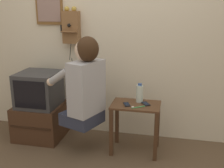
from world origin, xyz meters
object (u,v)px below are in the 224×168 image
wall_phone_antique (71,27)px  cell_phone_spare (146,104)px  television (39,89)px  cell_phone_held (127,104)px  water_bottle (140,93)px  framed_picture (49,2)px  toothbrush (137,107)px  person (85,84)px

wall_phone_antique → cell_phone_spare: bearing=-20.0°
television → cell_phone_held: (1.10, -0.13, -0.06)m
water_bottle → framed_picture: bearing=164.3°
framed_picture → wall_phone_antique: bearing=-8.6°
wall_phone_antique → toothbrush: bearing=-28.3°
cell_phone_spare → wall_phone_antique: bearing=129.0°
cell_phone_spare → toothbrush: size_ratio=1.02×
water_bottle → toothbrush: size_ratio=1.58×
television → cell_phone_spare: size_ratio=3.40×
television → framed_picture: framed_picture is taller
television → framed_picture: size_ratio=0.89×
television → wall_phone_antique: size_ratio=0.58×
television → cell_phone_held: television is taller
person → wall_phone_antique: (-0.32, 0.51, 0.55)m
cell_phone_spare → water_bottle: (-0.08, 0.06, 0.09)m
cell_phone_spare → television: bearing=146.1°
person → cell_phone_spare: size_ratio=7.07×
water_bottle → toothbrush: (-0.00, -0.19, -0.09)m
person → wall_phone_antique: bearing=53.5°
cell_phone_held → toothbrush: toothbrush is taller
wall_phone_antique → framed_picture: size_ratio=1.54×
framed_picture → cell_phone_spare: 1.69m
person → wall_phone_antique: size_ratio=1.20×
wall_phone_antique → cell_phone_held: bearing=-28.5°
cell_phone_held → toothbrush: 0.14m
person → water_bottle: size_ratio=4.56×
wall_phone_antique → cell_phone_spare: (0.96, -0.35, -0.78)m
cell_phone_spare → water_bottle: 0.14m
cell_phone_held → television: bearing=152.7°
toothbrush → wall_phone_antique: bearing=26.8°
water_bottle → cell_phone_spare: bearing=-39.6°
person → television: bearing=92.3°
television → water_bottle: bearing=-0.2°
television → toothbrush: bearing=-9.0°
framed_picture → water_bottle: 1.56m
wall_phone_antique → person: bearing=-57.8°
wall_phone_antique → cell_phone_held: size_ratio=5.91×
framed_picture → cell_phone_held: size_ratio=3.83×
television → cell_phone_held: size_ratio=3.40×
wall_phone_antique → water_bottle: (0.88, -0.29, -0.69)m
television → cell_phone_held: bearing=-6.8°
cell_phone_spare → toothbrush: toothbrush is taller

